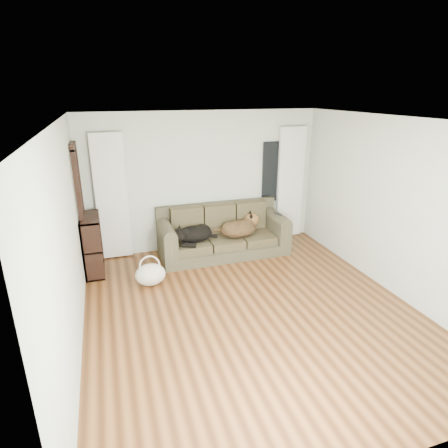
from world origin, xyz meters
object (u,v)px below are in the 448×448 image
object	(u,v)px
sofa	(224,231)
bookshelf	(93,244)
tote_bag	(150,275)
dog_shepherd	(240,228)
dog_black_lab	(193,235)

from	to	relation	value
sofa	bookshelf	bearing A→B (deg)	-179.20
tote_bag	bookshelf	distance (m)	1.19
dog_shepherd	bookshelf	size ratio (longest dim) A/B	0.74
dog_black_lab	bookshelf	world-z (taller)	bookshelf
dog_black_lab	dog_shepherd	size ratio (longest dim) A/B	0.91
bookshelf	tote_bag	bearing A→B (deg)	-41.36
tote_bag	bookshelf	bearing A→B (deg)	137.62
dog_black_lab	tote_bag	xyz separation A→B (m)	(-0.87, -0.72, -0.32)
sofa	dog_black_lab	xyz separation A→B (m)	(-0.61, -0.08, 0.03)
sofa	tote_bag	bearing A→B (deg)	-151.62
dog_shepherd	dog_black_lab	bearing A→B (deg)	-4.42
sofa	dog_black_lab	distance (m)	0.62
sofa	dog_shepherd	distance (m)	0.31
dog_black_lab	tote_bag	world-z (taller)	dog_black_lab
tote_bag	bookshelf	world-z (taller)	bookshelf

